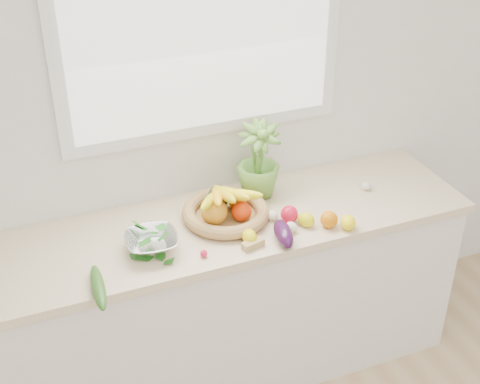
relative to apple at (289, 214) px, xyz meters
name	(u,v)px	position (x,y,z in m)	size (l,w,h in m)	color
back_wall	(203,103)	(-0.25, 0.41, 0.41)	(4.50, 0.02, 2.70)	white
counter_cabinet	(229,301)	(-0.25, 0.11, -0.51)	(2.20, 0.58, 0.86)	silver
countertop	(228,224)	(-0.25, 0.11, -0.06)	(2.24, 0.62, 0.04)	beige
window_frame	(201,16)	(-0.25, 0.40, 0.81)	(1.30, 0.03, 1.10)	white
window_pane	(203,17)	(-0.25, 0.38, 0.81)	(1.18, 0.01, 0.98)	white
orange_loose	(329,219)	(0.14, -0.10, 0.00)	(0.08, 0.08, 0.08)	orange
lemon_a	(249,237)	(-0.23, -0.08, -0.01)	(0.06, 0.08, 0.06)	yellow
lemon_b	(348,223)	(0.22, -0.15, -0.01)	(0.07, 0.08, 0.07)	yellow
lemon_c	(306,220)	(0.06, -0.06, -0.01)	(0.06, 0.08, 0.06)	yellow
apple	(289,214)	(0.00, 0.00, 0.00)	(0.08, 0.08, 0.08)	red
ginger	(253,244)	(-0.23, -0.12, -0.02)	(0.10, 0.04, 0.03)	tan
garlic_a	(272,215)	(-0.06, 0.04, -0.02)	(0.05, 0.05, 0.04)	silver
garlic_b	(366,186)	(0.46, 0.11, -0.02)	(0.05, 0.05, 0.04)	silver
garlic_c	(291,227)	(-0.03, -0.07, -0.02)	(0.05, 0.05, 0.05)	silver
eggplant	(283,234)	(-0.09, -0.13, 0.00)	(0.07, 0.19, 0.08)	#2F0D33
cucumber	(98,287)	(-0.89, -0.17, -0.01)	(0.05, 0.28, 0.05)	#225318
radish	(204,254)	(-0.44, -0.10, -0.02)	(0.03, 0.03, 0.03)	red
potted_herb	(259,159)	(-0.04, 0.26, 0.15)	(0.20, 0.20, 0.36)	#5F9737
fruit_basket	(225,208)	(-0.26, 0.13, 0.02)	(0.40, 0.40, 0.19)	tan
colander_with_spinach	(151,239)	(-0.63, 0.02, 0.02)	(0.25, 0.25, 0.12)	silver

